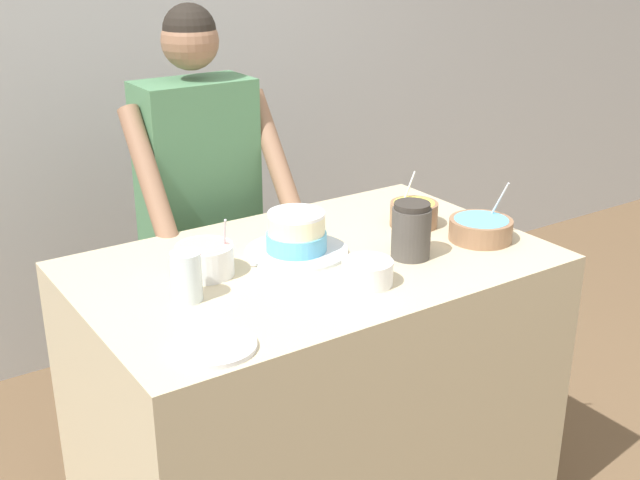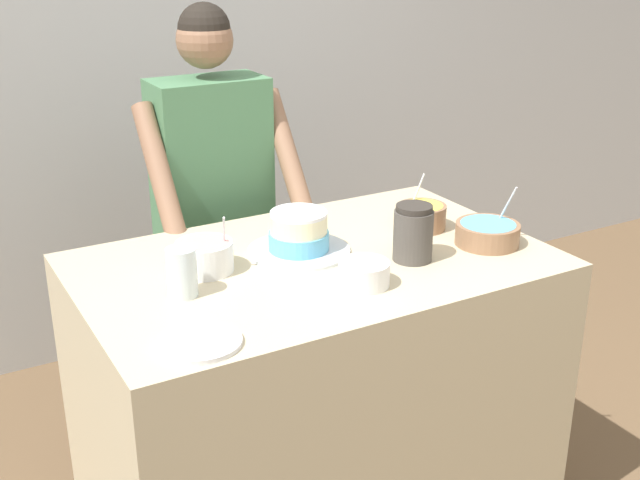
# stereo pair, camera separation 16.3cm
# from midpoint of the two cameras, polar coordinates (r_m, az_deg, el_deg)

# --- Properties ---
(wall_back) EXTENTS (10.00, 0.05, 2.60)m
(wall_back) POSITION_cam_midpoint_polar(r_m,az_deg,el_deg) (3.68, -15.38, 11.35)
(wall_back) COLOR silver
(wall_back) RESTS_ON ground_plane
(counter) EXTENTS (1.41, 0.89, 0.96)m
(counter) POSITION_cam_midpoint_polar(r_m,az_deg,el_deg) (2.64, -2.25, -11.05)
(counter) COLOR #C6B793
(counter) RESTS_ON ground_plane
(person_baker) EXTENTS (0.56, 0.47, 1.66)m
(person_baker) POSITION_cam_midpoint_polar(r_m,az_deg,el_deg) (2.97, -10.11, 3.39)
(person_baker) COLOR #2D2D38
(person_baker) RESTS_ON ground_plane
(cake) EXTENTS (0.32, 0.32, 0.13)m
(cake) POSITION_cam_midpoint_polar(r_m,az_deg,el_deg) (2.45, -3.60, 0.28)
(cake) COLOR silver
(cake) RESTS_ON counter
(frosting_bowl_white) EXTENTS (0.15, 0.15, 0.07)m
(frosting_bowl_white) POSITION_cam_midpoint_polar(r_m,az_deg,el_deg) (2.24, 1.32, -2.26)
(frosting_bowl_white) COLOR white
(frosting_bowl_white) RESTS_ON counter
(frosting_bowl_pink) EXTENTS (0.17, 0.17, 0.18)m
(frosting_bowl_pink) POSITION_cam_midpoint_polar(r_m,az_deg,el_deg) (2.33, -10.18, -1.34)
(frosting_bowl_pink) COLOR white
(frosting_bowl_pink) RESTS_ON counter
(frosting_bowl_blue) EXTENTS (0.20, 0.20, 0.19)m
(frosting_bowl_blue) POSITION_cam_midpoint_polar(r_m,az_deg,el_deg) (2.59, 9.61, 0.80)
(frosting_bowl_blue) COLOR #936B4C
(frosting_bowl_blue) RESTS_ON counter
(frosting_bowl_yellow) EXTENTS (0.16, 0.16, 0.17)m
(frosting_bowl_yellow) POSITION_cam_midpoint_polar(r_m,az_deg,el_deg) (2.69, 4.97, 1.90)
(frosting_bowl_yellow) COLOR #936B4C
(frosting_bowl_yellow) RESTS_ON counter
(drinking_glass) EXTENTS (0.08, 0.08, 0.14)m
(drinking_glass) POSITION_cam_midpoint_polar(r_m,az_deg,el_deg) (2.18, -11.60, -2.59)
(drinking_glass) COLOR silver
(drinking_glass) RESTS_ON counter
(ceramic_plate) EXTENTS (0.21, 0.21, 0.01)m
(ceramic_plate) POSITION_cam_midpoint_polar(r_m,az_deg,el_deg) (1.95, -9.95, -7.48)
(ceramic_plate) COLOR silver
(ceramic_plate) RESTS_ON counter
(stoneware_jar) EXTENTS (0.12, 0.12, 0.17)m
(stoneware_jar) POSITION_cam_midpoint_polar(r_m,az_deg,el_deg) (2.41, 4.59, 0.64)
(stoneware_jar) COLOR #4C4742
(stoneware_jar) RESTS_ON counter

